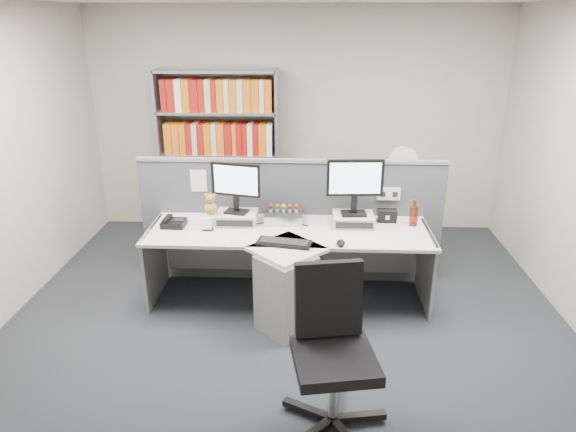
{
  "coord_description": "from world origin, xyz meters",
  "views": [
    {
      "loc": [
        0.19,
        -3.58,
        2.54
      ],
      "look_at": [
        0.0,
        0.65,
        0.92
      ],
      "focal_mm": 32.38,
      "sensor_mm": 36.0,
      "label": 1
    }
  ],
  "objects_px": {
    "monitor_right": "(355,182)",
    "cola_bottle": "(414,216)",
    "desk": "(288,266)",
    "mouse": "(341,243)",
    "desk_phone": "(173,223)",
    "desk_calendar": "(207,225)",
    "speaker": "(387,216)",
    "monitor_left": "(236,184)",
    "keyboard": "(284,243)",
    "desk_fan": "(403,164)",
    "desktop_pc": "(284,216)",
    "shelving_unit": "(220,157)",
    "filing_cabinet": "(398,222)",
    "office_chair": "(332,345)"
  },
  "relations": [
    {
      "from": "desk",
      "to": "cola_bottle",
      "type": "bearing_deg",
      "value": 18.43
    },
    {
      "from": "monitor_left",
      "to": "office_chair",
      "type": "bearing_deg",
      "value": -63.91
    },
    {
      "from": "desk_fan",
      "to": "office_chair",
      "type": "relative_size",
      "value": 0.5
    },
    {
      "from": "filing_cabinet",
      "to": "desk_calendar",
      "type": "bearing_deg",
      "value": -147.92
    },
    {
      "from": "speaker",
      "to": "cola_bottle",
      "type": "relative_size",
      "value": 0.71
    },
    {
      "from": "desk",
      "to": "mouse",
      "type": "height_order",
      "value": "mouse"
    },
    {
      "from": "desktop_pc",
      "to": "office_chair",
      "type": "distance_m",
      "value": 1.86
    },
    {
      "from": "desk_calendar",
      "to": "speaker",
      "type": "height_order",
      "value": "speaker"
    },
    {
      "from": "monitor_left",
      "to": "office_chair",
      "type": "distance_m",
      "value": 2.0
    },
    {
      "from": "mouse",
      "to": "office_chair",
      "type": "bearing_deg",
      "value": -95.09
    },
    {
      "from": "desk_fan",
      "to": "mouse",
      "type": "bearing_deg",
      "value": -116.23
    },
    {
      "from": "desk",
      "to": "desk_calendar",
      "type": "height_order",
      "value": "desk_calendar"
    },
    {
      "from": "keyboard",
      "to": "cola_bottle",
      "type": "height_order",
      "value": "cola_bottle"
    },
    {
      "from": "mouse",
      "to": "cola_bottle",
      "type": "relative_size",
      "value": 0.46
    },
    {
      "from": "desktop_pc",
      "to": "desk_calendar",
      "type": "height_order",
      "value": "desk_calendar"
    },
    {
      "from": "desk_fan",
      "to": "speaker",
      "type": "bearing_deg",
      "value": -106.59
    },
    {
      "from": "desk",
      "to": "shelving_unit",
      "type": "xyz_separation_m",
      "value": [
        -0.9,
        1.85,
        0.52
      ]
    },
    {
      "from": "desk_calendar",
      "to": "shelving_unit",
      "type": "relative_size",
      "value": 0.06
    },
    {
      "from": "desk_calendar",
      "to": "speaker",
      "type": "distance_m",
      "value": 1.69
    },
    {
      "from": "monitor_left",
      "to": "keyboard",
      "type": "xyz_separation_m",
      "value": [
        0.48,
        -0.49,
        -0.37
      ]
    },
    {
      "from": "keyboard",
      "to": "filing_cabinet",
      "type": "bearing_deg",
      "value": 50.84
    },
    {
      "from": "cola_bottle",
      "to": "desk",
      "type": "bearing_deg",
      "value": -161.57
    },
    {
      "from": "monitor_right",
      "to": "keyboard",
      "type": "distance_m",
      "value": 0.89
    },
    {
      "from": "filing_cabinet",
      "to": "desk",
      "type": "bearing_deg",
      "value": -130.61
    },
    {
      "from": "cola_bottle",
      "to": "desk_fan",
      "type": "bearing_deg",
      "value": 87.65
    },
    {
      "from": "monitor_left",
      "to": "keyboard",
      "type": "relative_size",
      "value": 0.98
    },
    {
      "from": "desk_phone",
      "to": "desk_fan",
      "type": "relative_size",
      "value": 0.41
    },
    {
      "from": "keyboard",
      "to": "desk_fan",
      "type": "height_order",
      "value": "desk_fan"
    },
    {
      "from": "shelving_unit",
      "to": "office_chair",
      "type": "bearing_deg",
      "value": -68.69
    },
    {
      "from": "keyboard",
      "to": "office_chair",
      "type": "distance_m",
      "value": 1.31
    },
    {
      "from": "desk",
      "to": "office_chair",
      "type": "distance_m",
      "value": 1.4
    },
    {
      "from": "monitor_right",
      "to": "cola_bottle",
      "type": "xyz_separation_m",
      "value": [
        0.56,
        0.0,
        -0.32
      ]
    },
    {
      "from": "desk",
      "to": "keyboard",
      "type": "xyz_separation_m",
      "value": [
        -0.02,
        -0.1,
        0.28
      ]
    },
    {
      "from": "mouse",
      "to": "filing_cabinet",
      "type": "relative_size",
      "value": 0.17
    },
    {
      "from": "mouse",
      "to": "office_chair",
      "type": "relative_size",
      "value": 0.11
    },
    {
      "from": "monitor_right",
      "to": "mouse",
      "type": "bearing_deg",
      "value": -105.95
    },
    {
      "from": "monitor_left",
      "to": "monitor_right",
      "type": "bearing_deg",
      "value": 0.0
    },
    {
      "from": "monitor_left",
      "to": "mouse",
      "type": "xyz_separation_m",
      "value": [
        0.96,
        -0.49,
        -0.36
      ]
    },
    {
      "from": "cola_bottle",
      "to": "shelving_unit",
      "type": "bearing_deg",
      "value": 144.61
    },
    {
      "from": "desk_fan",
      "to": "shelving_unit",
      "type": "bearing_deg",
      "value": 167.92
    },
    {
      "from": "monitor_left",
      "to": "keyboard",
      "type": "height_order",
      "value": "monitor_left"
    },
    {
      "from": "monitor_right",
      "to": "keyboard",
      "type": "relative_size",
      "value": 1.08
    },
    {
      "from": "mouse",
      "to": "desk_phone",
      "type": "relative_size",
      "value": 0.54
    },
    {
      "from": "desktop_pc",
      "to": "desk_fan",
      "type": "height_order",
      "value": "desk_fan"
    },
    {
      "from": "keyboard",
      "to": "desk_calendar",
      "type": "relative_size",
      "value": 4.24
    },
    {
      "from": "monitor_left",
      "to": "desk_calendar",
      "type": "bearing_deg",
      "value": -140.19
    },
    {
      "from": "speaker",
      "to": "desk_calendar",
      "type": "bearing_deg",
      "value": -170.1
    },
    {
      "from": "monitor_right",
      "to": "shelving_unit",
      "type": "xyz_separation_m",
      "value": [
        -1.5,
        1.46,
        -0.16
      ]
    },
    {
      "from": "desktop_pc",
      "to": "desk_calendar",
      "type": "xyz_separation_m",
      "value": [
        -0.68,
        -0.27,
        0.0
      ]
    },
    {
      "from": "desk_fan",
      "to": "office_chair",
      "type": "xyz_separation_m",
      "value": [
        -0.85,
        -2.75,
        -0.46
      ]
    }
  ]
}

